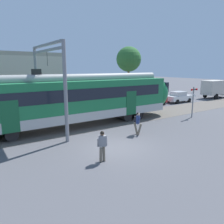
{
  "coord_description": "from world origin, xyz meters",
  "views": [
    {
      "loc": [
        -7.38,
        -10.39,
        4.83
      ],
      "look_at": [
        1.53,
        2.65,
        1.6
      ],
      "focal_mm": 35.0,
      "sensor_mm": 36.0,
      "label": 1
    }
  ],
  "objects_px": {
    "pedestrian_navy": "(138,122)",
    "box_truck": "(216,88)",
    "crossing_signal": "(193,97)",
    "parked_car_red": "(153,99)",
    "parked_car_white": "(179,97)",
    "pedestrian_grey": "(102,144)"
  },
  "relations": [
    {
      "from": "pedestrian_navy",
      "to": "box_truck",
      "type": "relative_size",
      "value": 0.32
    },
    {
      "from": "box_truck",
      "to": "crossing_signal",
      "type": "xyz_separation_m",
      "value": [
        -15.17,
        -6.67,
        0.44
      ]
    },
    {
      "from": "parked_car_red",
      "to": "parked_car_white",
      "type": "distance_m",
      "value": 4.86
    },
    {
      "from": "box_truck",
      "to": "crossing_signal",
      "type": "height_order",
      "value": "crossing_signal"
    },
    {
      "from": "pedestrian_grey",
      "to": "pedestrian_navy",
      "type": "distance_m",
      "value": 5.24
    },
    {
      "from": "pedestrian_navy",
      "to": "crossing_signal",
      "type": "height_order",
      "value": "crossing_signal"
    },
    {
      "from": "pedestrian_grey",
      "to": "crossing_signal",
      "type": "bearing_deg",
      "value": 16.56
    },
    {
      "from": "parked_car_red",
      "to": "parked_car_white",
      "type": "xyz_separation_m",
      "value": [
        4.85,
        -0.29,
        0.0
      ]
    },
    {
      "from": "pedestrian_grey",
      "to": "crossing_signal",
      "type": "relative_size",
      "value": 0.56
    },
    {
      "from": "crossing_signal",
      "to": "parked_car_red",
      "type": "bearing_deg",
      "value": 76.46
    },
    {
      "from": "crossing_signal",
      "to": "box_truck",
      "type": "bearing_deg",
      "value": 23.74
    },
    {
      "from": "pedestrian_grey",
      "to": "parked_car_red",
      "type": "relative_size",
      "value": 0.41
    },
    {
      "from": "parked_car_white",
      "to": "box_truck",
      "type": "height_order",
      "value": "box_truck"
    },
    {
      "from": "pedestrian_navy",
      "to": "parked_car_white",
      "type": "bearing_deg",
      "value": 29.05
    },
    {
      "from": "parked_car_white",
      "to": "pedestrian_grey",
      "type": "bearing_deg",
      "value": -150.97
    },
    {
      "from": "pedestrian_grey",
      "to": "parked_car_white",
      "type": "distance_m",
      "value": 22.11
    },
    {
      "from": "pedestrian_navy",
      "to": "parked_car_red",
      "type": "distance_m",
      "value": 13.03
    },
    {
      "from": "pedestrian_grey",
      "to": "parked_car_red",
      "type": "height_order",
      "value": "pedestrian_grey"
    },
    {
      "from": "pedestrian_navy",
      "to": "pedestrian_grey",
      "type": "bearing_deg",
      "value": -151.03
    },
    {
      "from": "pedestrian_navy",
      "to": "parked_car_white",
      "type": "distance_m",
      "value": 16.88
    },
    {
      "from": "pedestrian_grey",
      "to": "crossing_signal",
      "type": "height_order",
      "value": "crossing_signal"
    },
    {
      "from": "pedestrian_navy",
      "to": "parked_car_red",
      "type": "relative_size",
      "value": 0.41
    }
  ]
}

